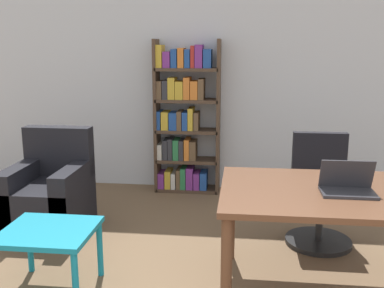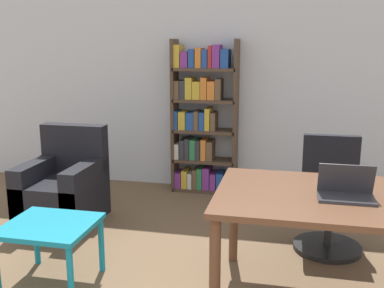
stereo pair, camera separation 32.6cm
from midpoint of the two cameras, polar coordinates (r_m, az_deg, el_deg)
The scene contains 7 objects.
wall_back at distance 5.32m, azimuth 11.09°, elevation 8.28°, with size 8.00×0.06×2.70m.
desk at distance 3.15m, azimuth 19.77°, elevation -7.69°, with size 1.47×1.03×0.76m.
laptop at distance 3.08m, azimuth 21.91°, elevation -5.58°, with size 0.35×0.22×0.22m.
office_chair at distance 4.08m, azimuth 19.30°, elevation -6.80°, with size 0.57×0.57×0.96m.
side_table_blue at distance 3.39m, azimuth -14.94°, elevation -10.79°, with size 0.62×0.57×0.47m.
armchair at distance 4.56m, azimuth -13.98°, elevation -5.91°, with size 0.67×0.78×0.93m.
bookshelf at distance 5.26m, azimuth 2.95°, elevation 3.06°, with size 0.76×0.28×1.78m.
Camera 2 is at (0.29, -0.75, 1.71)m, focal length 42.00 mm.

